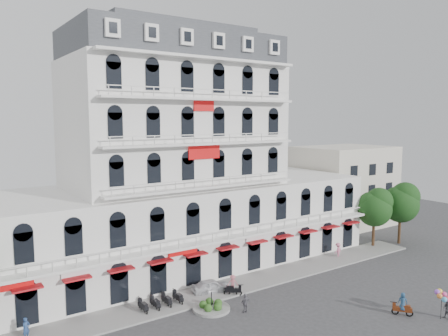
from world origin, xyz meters
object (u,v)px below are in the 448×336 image
Objects in this scene: rider_east at (403,304)px; balloon_vendor at (445,304)px; parked_car at (212,286)px; rider_center at (233,285)px.

rider_east is 0.81× the size of balloon_vendor.
balloon_vendor reaches higher than rider_east.
parked_car is at bearing 2.89° from rider_east.
balloon_vendor is (11.47, -13.51, 0.25)m from rider_center.
rider_east is at bearing 133.82° from balloon_vendor.
parked_car is at bearing 159.14° from rider_center.
parked_car is 1.52× the size of balloon_vendor.
parked_car is 19.84m from balloon_vendor.
rider_east is at bearing -128.77° from parked_car.
rider_center is at bearing 130.33° from balloon_vendor.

